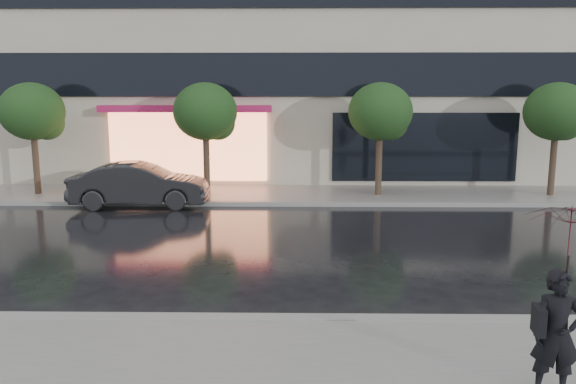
{
  "coord_description": "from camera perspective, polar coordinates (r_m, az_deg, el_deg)",
  "views": [
    {
      "loc": [
        0.14,
        -9.39,
        3.62
      ],
      "look_at": [
        -0.05,
        3.17,
        1.4
      ],
      "focal_mm": 35.0,
      "sensor_mm": 36.0,
      "label": 1
    }
  ],
  "objects": [
    {
      "name": "ground",
      "position": [
        10.06,
        0.02,
        -11.05
      ],
      "size": [
        120.0,
        120.0,
        0.0
      ],
      "primitive_type": "plane",
      "color": "black",
      "rests_on": "ground"
    },
    {
      "name": "sidewalk_far",
      "position": [
        19.96,
        0.46,
        -0.26
      ],
      "size": [
        60.0,
        3.5,
        0.12
      ],
      "primitive_type": "cube",
      "color": "slate",
      "rests_on": "ground"
    },
    {
      "name": "curb_near",
      "position": [
        9.11,
        -0.08,
        -12.9
      ],
      "size": [
        60.0,
        0.25,
        0.14
      ],
      "primitive_type": "cube",
      "color": "gray",
      "rests_on": "ground"
    },
    {
      "name": "curb_far",
      "position": [
        18.24,
        0.42,
        -1.21
      ],
      "size": [
        60.0,
        0.25,
        0.14
      ],
      "primitive_type": "cube",
      "color": "gray",
      "rests_on": "ground"
    },
    {
      "name": "tree_far_west",
      "position": [
        21.45,
        -24.37,
        7.27
      ],
      "size": [
        2.2,
        2.2,
        3.99
      ],
      "color": "#33261C",
      "rests_on": "ground"
    },
    {
      "name": "tree_mid_west",
      "position": [
        19.68,
        -8.2,
        7.88
      ],
      "size": [
        2.2,
        2.2,
        3.99
      ],
      "color": "#33261C",
      "rests_on": "ground"
    },
    {
      "name": "tree_mid_east",
      "position": [
        19.65,
        9.51,
        7.84
      ],
      "size": [
        2.2,
        2.2,
        3.99
      ],
      "color": "#33261C",
      "rests_on": "ground"
    },
    {
      "name": "tree_far_east",
      "position": [
        21.38,
        25.75,
        7.16
      ],
      "size": [
        2.2,
        2.2,
        3.99
      ],
      "color": "#33261C",
      "rests_on": "ground"
    },
    {
      "name": "parked_car",
      "position": [
        18.62,
        -14.81,
        0.7
      ],
      "size": [
        4.41,
        1.73,
        1.43
      ],
      "primitive_type": "imported",
      "rotation": [
        0.0,
        0.0,
        1.62
      ],
      "color": "black",
      "rests_on": "ground"
    },
    {
      "name": "pedestrian_with_umbrella",
      "position": [
        7.08,
        26.4,
        -7.0
      ],
      "size": [
        1.11,
        1.13,
        2.28
      ],
      "rotation": [
        0.0,
        0.0,
        -0.13
      ],
      "color": "black",
      "rests_on": "sidewalk_near"
    }
  ]
}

